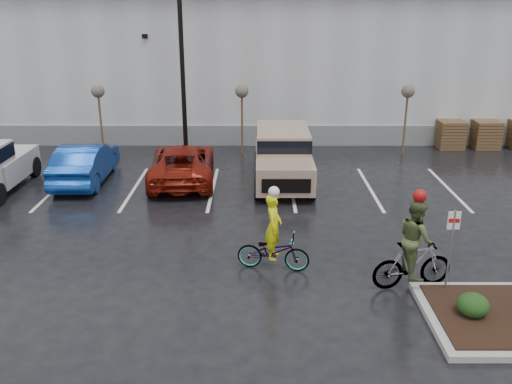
{
  "coord_description": "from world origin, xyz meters",
  "views": [
    {
      "loc": [
        -0.82,
        -11.49,
        6.84
      ],
      "look_at": [
        -0.84,
        3.98,
        1.3
      ],
      "focal_mm": 38.0,
      "sensor_mm": 36.0,
      "label": 1
    }
  ],
  "objects_px": {
    "pallet_stack_a": "(450,134)",
    "car_blue": "(85,162)",
    "sapling_east": "(408,95)",
    "cyclist_hivis": "(273,244)",
    "sapling_west": "(98,95)",
    "cyclist_olive": "(414,253)",
    "lamppost": "(181,28)",
    "sapling_mid": "(242,95)",
    "fire_lane_sign": "(451,242)",
    "car_red": "(182,163)",
    "pallet_stack_b": "(485,134)",
    "suv_tan": "(283,158)"
  },
  "relations": [
    {
      "from": "pallet_stack_a",
      "to": "car_blue",
      "type": "distance_m",
      "value": 16.86
    },
    {
      "from": "sapling_east",
      "to": "cyclist_hivis",
      "type": "relative_size",
      "value": 1.37
    },
    {
      "from": "sapling_west",
      "to": "car_blue",
      "type": "bearing_deg",
      "value": -83.9
    },
    {
      "from": "cyclist_hivis",
      "to": "cyclist_olive",
      "type": "height_order",
      "value": "cyclist_olive"
    },
    {
      "from": "sapling_west",
      "to": "pallet_stack_a",
      "type": "relative_size",
      "value": 2.37
    },
    {
      "from": "lamppost",
      "to": "sapling_mid",
      "type": "relative_size",
      "value": 2.88
    },
    {
      "from": "cyclist_olive",
      "to": "fire_lane_sign",
      "type": "bearing_deg",
      "value": -125.37
    },
    {
      "from": "car_red",
      "to": "lamppost",
      "type": "bearing_deg",
      "value": -89.65
    },
    {
      "from": "sapling_east",
      "to": "cyclist_hivis",
      "type": "bearing_deg",
      "value": -119.03
    },
    {
      "from": "lamppost",
      "to": "cyclist_hivis",
      "type": "height_order",
      "value": "lamppost"
    },
    {
      "from": "pallet_stack_b",
      "to": "cyclist_olive",
      "type": "xyz_separation_m",
      "value": [
        -7.15,
        -13.46,
        0.26
      ]
    },
    {
      "from": "car_blue",
      "to": "lamppost",
      "type": "bearing_deg",
      "value": -140.0
    },
    {
      "from": "lamppost",
      "to": "fire_lane_sign",
      "type": "distance_m",
      "value": 14.78
    },
    {
      "from": "sapling_west",
      "to": "sapling_mid",
      "type": "height_order",
      "value": "same"
    },
    {
      "from": "cyclist_hivis",
      "to": "pallet_stack_a",
      "type": "bearing_deg",
      "value": -25.2
    },
    {
      "from": "sapling_mid",
      "to": "cyclist_hivis",
      "type": "bearing_deg",
      "value": -84.44
    },
    {
      "from": "sapling_mid",
      "to": "sapling_west",
      "type": "bearing_deg",
      "value": 180.0
    },
    {
      "from": "sapling_west",
      "to": "pallet_stack_b",
      "type": "xyz_separation_m",
      "value": [
        18.2,
        1.0,
        -2.05
      ]
    },
    {
      "from": "sapling_west",
      "to": "sapling_east",
      "type": "relative_size",
      "value": 1.0
    },
    {
      "from": "pallet_stack_b",
      "to": "car_blue",
      "type": "height_order",
      "value": "car_blue"
    },
    {
      "from": "sapling_mid",
      "to": "lamppost",
      "type": "bearing_deg",
      "value": -158.2
    },
    {
      "from": "pallet_stack_b",
      "to": "fire_lane_sign",
      "type": "distance_m",
      "value": 15.23
    },
    {
      "from": "fire_lane_sign",
      "to": "car_blue",
      "type": "xyz_separation_m",
      "value": [
        -11.36,
        8.68,
        -0.63
      ]
    },
    {
      "from": "lamppost",
      "to": "car_red",
      "type": "distance_m",
      "value": 5.82
    },
    {
      "from": "car_blue",
      "to": "cyclist_olive",
      "type": "distance_m",
      "value": 13.49
    },
    {
      "from": "car_blue",
      "to": "cyclist_olive",
      "type": "relative_size",
      "value": 1.81
    },
    {
      "from": "sapling_mid",
      "to": "pallet_stack_a",
      "type": "height_order",
      "value": "sapling_mid"
    },
    {
      "from": "lamppost",
      "to": "cyclist_hivis",
      "type": "bearing_deg",
      "value": -70.98
    },
    {
      "from": "sapling_west",
      "to": "car_red",
      "type": "bearing_deg",
      "value": -43.56
    },
    {
      "from": "car_blue",
      "to": "sapling_west",
      "type": "bearing_deg",
      "value": -85.12
    },
    {
      "from": "pallet_stack_a",
      "to": "fire_lane_sign",
      "type": "xyz_separation_m",
      "value": [
        -4.7,
        -13.8,
        0.73
      ]
    },
    {
      "from": "sapling_west",
      "to": "car_red",
      "type": "height_order",
      "value": "sapling_west"
    },
    {
      "from": "suv_tan",
      "to": "cyclist_olive",
      "type": "distance_m",
      "value": 8.6
    },
    {
      "from": "sapling_mid",
      "to": "fire_lane_sign",
      "type": "relative_size",
      "value": 1.45
    },
    {
      "from": "cyclist_olive",
      "to": "sapling_west",
      "type": "bearing_deg",
      "value": 30.78
    },
    {
      "from": "suv_tan",
      "to": "car_red",
      "type": "bearing_deg",
      "value": 175.57
    },
    {
      "from": "car_red",
      "to": "car_blue",
      "type": "bearing_deg",
      "value": -2.85
    },
    {
      "from": "sapling_mid",
      "to": "car_red",
      "type": "xyz_separation_m",
      "value": [
        -2.26,
        -4.03,
        -2.0
      ]
    },
    {
      "from": "lamppost",
      "to": "car_blue",
      "type": "height_order",
      "value": "lamppost"
    },
    {
      "from": "lamppost",
      "to": "car_blue",
      "type": "relative_size",
      "value": 1.96
    },
    {
      "from": "sapling_east",
      "to": "car_blue",
      "type": "xyz_separation_m",
      "value": [
        -13.56,
        -4.12,
        -1.95
      ]
    },
    {
      "from": "sapling_mid",
      "to": "suv_tan",
      "type": "xyz_separation_m",
      "value": [
        1.7,
        -4.34,
        -1.7
      ]
    },
    {
      "from": "sapling_mid",
      "to": "pallet_stack_b",
      "type": "relative_size",
      "value": 2.37
    },
    {
      "from": "fire_lane_sign",
      "to": "suv_tan",
      "type": "xyz_separation_m",
      "value": [
        -3.6,
        8.46,
        -0.38
      ]
    },
    {
      "from": "sapling_mid",
      "to": "pallet_stack_a",
      "type": "distance_m",
      "value": 10.26
    },
    {
      "from": "pallet_stack_b",
      "to": "cyclist_olive",
      "type": "distance_m",
      "value": 15.24
    },
    {
      "from": "pallet_stack_a",
      "to": "sapling_mid",
      "type": "bearing_deg",
      "value": -174.29
    },
    {
      "from": "sapling_east",
      "to": "cyclist_olive",
      "type": "relative_size",
      "value": 1.23
    },
    {
      "from": "fire_lane_sign",
      "to": "cyclist_olive",
      "type": "relative_size",
      "value": 0.85
    },
    {
      "from": "cyclist_hivis",
      "to": "cyclist_olive",
      "type": "relative_size",
      "value": 0.9
    }
  ]
}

